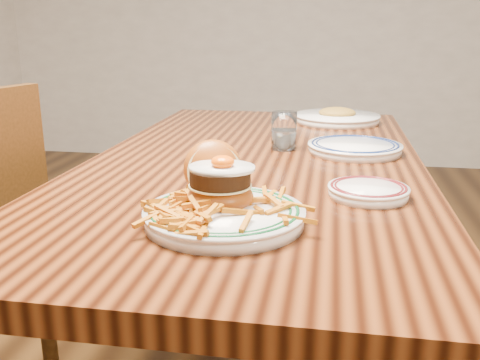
# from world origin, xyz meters

# --- Properties ---
(table) EXTENTS (0.85, 1.60, 0.75)m
(table) POSITION_xyz_m (0.00, 0.00, 0.66)
(table) COLOR black
(table) RESTS_ON floor
(main_plate) EXTENTS (0.28, 0.30, 0.14)m
(main_plate) POSITION_xyz_m (0.01, -0.47, 0.79)
(main_plate) COLOR white
(main_plate) RESTS_ON table
(side_plate) EXTENTS (0.16, 0.16, 0.02)m
(side_plate) POSITION_xyz_m (0.27, -0.29, 0.76)
(side_plate) COLOR white
(side_plate) RESTS_ON table
(rear_plate) EXTENTS (0.25, 0.25, 0.03)m
(rear_plate) POSITION_xyz_m (0.26, 0.11, 0.77)
(rear_plate) COLOR white
(rear_plate) RESTS_ON table
(water_glass) EXTENTS (0.07, 0.07, 0.11)m
(water_glass) POSITION_xyz_m (0.06, 0.12, 0.80)
(water_glass) COLOR white
(water_glass) RESTS_ON table
(far_plate) EXTENTS (0.30, 0.30, 0.05)m
(far_plate) POSITION_xyz_m (0.21, 0.59, 0.77)
(far_plate) COLOR white
(far_plate) RESTS_ON table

